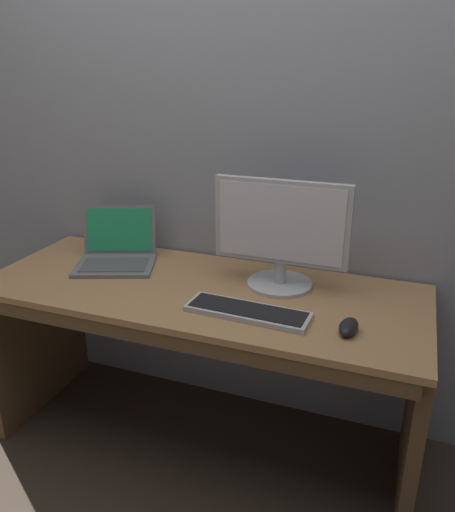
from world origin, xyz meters
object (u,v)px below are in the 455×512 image
(laptop_space_gray, at_px, (116,255))
(wired_keyboard, at_px, (248,312))
(external_monitor, at_px, (281,234))
(computer_mouse, at_px, (349,327))

(laptop_space_gray, bearing_deg, wired_keyboard, -19.89)
(external_monitor, height_order, computer_mouse, external_monitor)
(external_monitor, bearing_deg, computer_mouse, -41.28)
(external_monitor, distance_m, computer_mouse, 0.43)
(external_monitor, xyz_separation_m, wired_keyboard, (-0.04, -0.25, -0.20))
(wired_keyboard, bearing_deg, computer_mouse, -0.96)
(laptop_space_gray, distance_m, external_monitor, 0.71)
(wired_keyboard, bearing_deg, external_monitor, 81.06)
(laptop_space_gray, relative_size, wired_keyboard, 0.92)
(laptop_space_gray, bearing_deg, computer_mouse, -13.79)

